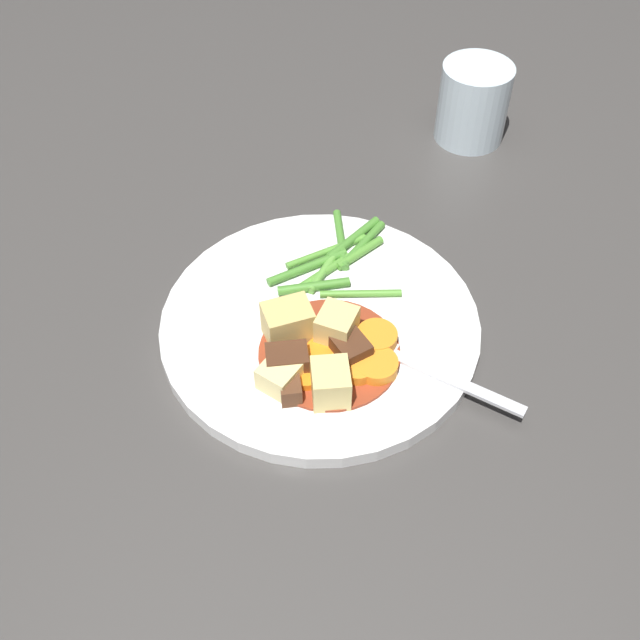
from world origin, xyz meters
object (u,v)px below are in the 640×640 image
(fork, at_px, (417,365))
(water_glass, at_px, (473,103))
(potato_chunk_3, at_px, (280,375))
(meat_chunk_3, at_px, (338,322))
(carrot_slice_0, at_px, (377,339))
(carrot_slice_1, at_px, (376,366))
(carrot_slice_4, at_px, (326,355))
(potato_chunk_1, at_px, (330,383))
(meat_chunk_0, at_px, (287,361))
(meat_chunk_2, at_px, (291,389))
(meat_chunk_1, at_px, (351,350))
(carrot_slice_2, at_px, (306,376))
(potato_chunk_2, at_px, (288,323))
(potato_chunk_0, at_px, (337,328))
(dinner_plate, at_px, (320,325))
(carrot_slice_3, at_px, (358,369))

(fork, xyz_separation_m, water_glass, (-0.35, 0.06, 0.03))
(potato_chunk_3, xyz_separation_m, meat_chunk_3, (-0.06, 0.04, -0.00))
(carrot_slice_0, xyz_separation_m, water_glass, (-0.32, 0.10, 0.02))
(carrot_slice_1, relative_size, carrot_slice_4, 1.01)
(carrot_slice_0, distance_m, potato_chunk_1, 0.07)
(meat_chunk_3, bearing_deg, meat_chunk_0, -37.86)
(fork, bearing_deg, carrot_slice_4, -92.20)
(meat_chunk_2, relative_size, meat_chunk_3, 1.13)
(meat_chunk_0, bearing_deg, potato_chunk_1, 58.54)
(meat_chunk_1, bearing_deg, carrot_slice_2, -55.40)
(potato_chunk_2, relative_size, meat_chunk_1, 1.39)
(meat_chunk_0, bearing_deg, carrot_slice_4, 116.32)
(meat_chunk_2, bearing_deg, potato_chunk_0, 151.28)
(potato_chunk_3, height_order, fork, potato_chunk_3)
(carrot_slice_2, distance_m, potato_chunk_3, 0.02)
(potato_chunk_2, distance_m, meat_chunk_3, 0.04)
(carrot_slice_2, bearing_deg, meat_chunk_3, 158.80)
(carrot_slice_2, relative_size, fork, 0.16)
(potato_chunk_2, bearing_deg, dinner_plate, 129.90)
(meat_chunk_0, bearing_deg, carrot_slice_2, 61.24)
(dinner_plate, xyz_separation_m, carrot_slice_2, (0.07, -0.01, 0.01))
(carrot_slice_0, height_order, potato_chunk_1, potato_chunk_1)
(dinner_plate, relative_size, potato_chunk_2, 7.03)
(carrot_slice_0, bearing_deg, meat_chunk_0, -64.82)
(dinner_plate, height_order, carrot_slice_2, carrot_slice_2)
(potato_chunk_0, distance_m, potato_chunk_3, 0.06)
(dinner_plate, relative_size, carrot_slice_4, 7.93)
(meat_chunk_3, bearing_deg, carrot_slice_0, 65.56)
(meat_chunk_1, bearing_deg, meat_chunk_3, -159.24)
(carrot_slice_3, distance_m, potato_chunk_3, 0.06)
(carrot_slice_0, bearing_deg, potato_chunk_3, -57.85)
(carrot_slice_1, bearing_deg, potato_chunk_0, -130.90)
(carrot_slice_2, xyz_separation_m, potato_chunk_1, (0.01, 0.02, 0.01))
(carrot_slice_1, bearing_deg, meat_chunk_0, -86.32)
(potato_chunk_3, distance_m, meat_chunk_2, 0.02)
(carrot_slice_2, relative_size, carrot_slice_4, 0.76)
(meat_chunk_3, bearing_deg, meat_chunk_1, 20.76)
(potato_chunk_0, relative_size, potato_chunk_3, 1.13)
(potato_chunk_1, bearing_deg, fork, 116.36)
(carrot_slice_1, bearing_deg, carrot_slice_4, -103.77)
(meat_chunk_1, bearing_deg, dinner_plate, -145.38)
(dinner_plate, bearing_deg, meat_chunk_2, -11.76)
(dinner_plate, distance_m, carrot_slice_1, 0.07)
(carrot_slice_4, xyz_separation_m, meat_chunk_1, (-0.00, 0.02, 0.01))
(carrot_slice_0, relative_size, potato_chunk_2, 0.87)
(potato_chunk_1, bearing_deg, carrot_slice_2, -123.40)
(carrot_slice_1, bearing_deg, water_glass, 164.95)
(meat_chunk_1, bearing_deg, potato_chunk_3, -61.74)
(carrot_slice_3, height_order, potato_chunk_0, potato_chunk_0)
(fork, height_order, water_glass, water_glass)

